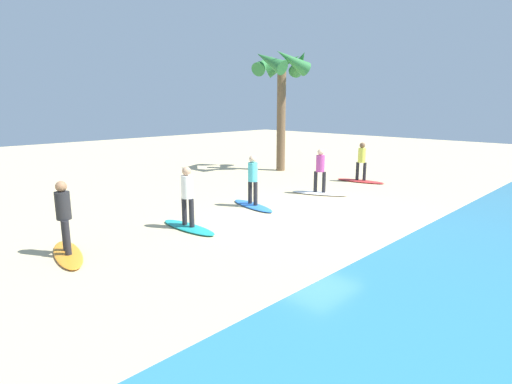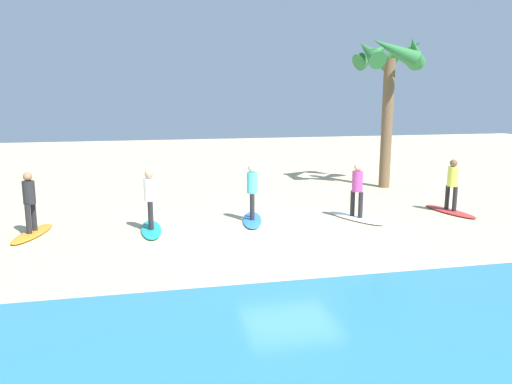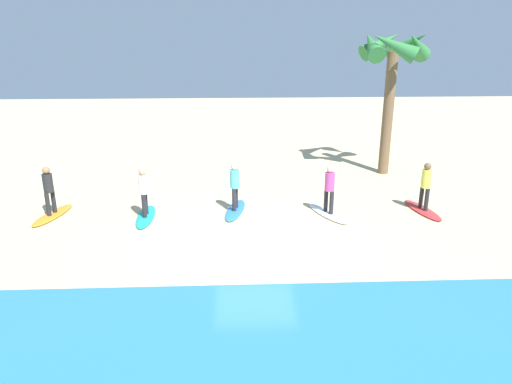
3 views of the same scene
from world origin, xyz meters
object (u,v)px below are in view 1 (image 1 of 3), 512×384
at_px(palm_tree, 282,73).
at_px(surfboard_white, 319,193).
at_px(surfer_teal, 187,192).
at_px(surfer_red, 362,159).
at_px(surfboard_red, 360,181).
at_px(surfer_blue, 253,176).
at_px(surfboard_blue, 253,206).
at_px(surfboard_teal, 188,227).
at_px(surfer_white, 320,167).
at_px(surfboard_orange, 68,254).
at_px(surfer_orange, 64,212).

bearing_deg(palm_tree, surfboard_white, 55.50).
bearing_deg(surfer_teal, surfer_red, -178.89).
distance_m(surfboard_red, surfer_blue, 6.54).
distance_m(surfboard_blue, surfer_blue, 0.99).
bearing_deg(surfer_blue, surfboard_teal, 8.66).
bearing_deg(surfer_white, surfboard_orange, -1.69).
relative_size(surfboard_blue, surfer_blue, 1.28).
bearing_deg(surfboard_orange, surfer_blue, 106.07).
bearing_deg(surfer_white, surfboard_red, -176.88).
distance_m(surfboard_blue, surfboard_orange, 6.14).
height_order(surfboard_teal, palm_tree, palm_tree).
relative_size(surfer_blue, palm_tree, 0.27).
relative_size(surfboard_red, surfboard_white, 1.00).
height_order(surfer_red, surfer_teal, same).
xyz_separation_m(surfboard_red, surfer_red, (0.00, 0.00, 0.99)).
relative_size(surfer_red, surfer_teal, 1.00).
height_order(surfer_blue, surfer_orange, same).
xyz_separation_m(surfboard_blue, surfboard_orange, (6.14, 0.18, 0.00)).
xyz_separation_m(surfboard_white, surfboard_teal, (6.12, 0.00, 0.00)).
relative_size(surfboard_white, surfer_white, 1.28).
bearing_deg(surfboard_blue, surfer_orange, -76.89).
distance_m(surfer_red, surfer_orange, 12.60).
relative_size(surfboard_teal, surfboard_orange, 1.00).
xyz_separation_m(surfer_red, surfer_blue, (6.46, -0.27, 0.00)).
bearing_deg(surfer_red, surfer_orange, -0.42).
bearing_deg(surfer_teal, surfer_orange, -4.98).
relative_size(surfer_red, surfboard_blue, 0.78).
bearing_deg(palm_tree, surfboard_orange, 19.80).
bearing_deg(surfboard_teal, surfer_red, 90.25).
xyz_separation_m(surfer_red, palm_tree, (0.02, -4.62, 3.81)).
xyz_separation_m(surfboard_red, surfer_blue, (6.46, -0.27, 0.99)).
bearing_deg(surfboard_red, surfboard_blue, -104.19).
relative_size(surfer_teal, palm_tree, 0.27).
bearing_deg(surfboard_blue, surfboard_red, 99.03).
distance_m(surfer_white, surfer_orange, 9.28).
bearing_deg(surfboard_white, surfer_red, 68.62).
height_order(surfboard_white, surfer_blue, surfer_blue).
distance_m(surfer_red, surfer_blue, 6.47).
distance_m(surfboard_red, surfer_red, 0.99).
height_order(surfboard_blue, surfboard_teal, same).
bearing_deg(surfer_white, surfboard_teal, 0.01).
distance_m(surfboard_white, palm_tree, 7.55).
bearing_deg(surfboard_blue, surfboard_white, 93.24).
distance_m(surfer_white, surfer_blue, 3.17).
height_order(surfer_red, surfboard_white, surfer_red).
distance_m(surfboard_blue, surfer_orange, 6.22).
bearing_deg(surfer_red, palm_tree, -89.75).
relative_size(surfboard_teal, palm_tree, 0.35).
bearing_deg(surfboard_orange, palm_tree, 124.19).
xyz_separation_m(surfboard_white, surfboard_orange, (9.28, -0.27, 0.00)).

